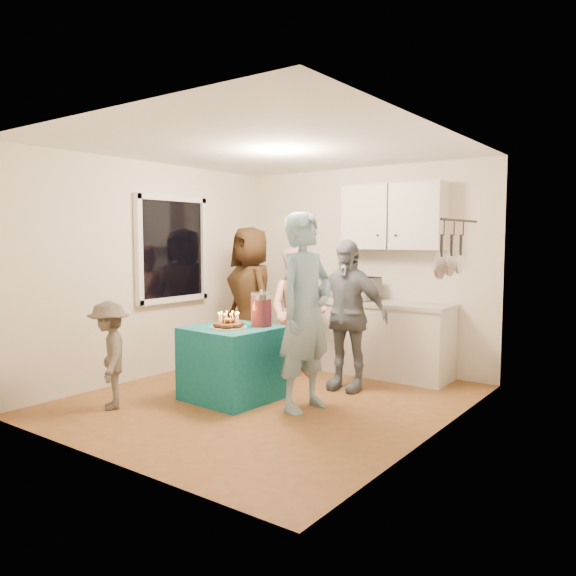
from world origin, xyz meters
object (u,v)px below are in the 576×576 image
Objects in this scene: microwave at (357,288)px; counter at (364,338)px; child_near_left at (109,355)px; man_birthday at (306,312)px; party_table at (233,363)px; woman_back_right at (346,315)px; punch_jar at (261,310)px; woman_back_left at (251,298)px; woman_back_center at (298,312)px.

counter is at bearing 2.63° from microwave.
counter is 3.13m from child_near_left.
man_birthday is at bearing -74.25° from microwave.
microwave is 3.13m from child_near_left.
woman_back_right is at bearing 53.40° from party_table.
punch_jar is 1.59m from child_near_left.
child_near_left reaches higher than counter.
microwave is at bearing 180.00° from counter.
man_birthday is (0.82, 0.14, 0.59)m from party_table.
woman_back_left reaches higher than woman_back_right.
woman_back_right is at bearing -25.47° from woman_back_center.
counter is 0.64m from microwave.
microwave is 0.49× the size of child_near_left.
counter is 1.76m from punch_jar.
party_table is at bearing 105.06° from man_birthday.
counter is 1.31× the size of woman_back_right.
child_near_left is at bearing -131.44° from woman_back_right.
woman_back_left is at bearing 167.94° from woman_back_right.
punch_jar is 0.21× the size of woman_back_center.
woman_back_left is at bearing 126.17° from child_near_left.
man_birthday is (0.40, -1.73, -0.09)m from microwave.
woman_back_center is 1.49× the size of child_near_left.
man_birthday is 1.99m from child_near_left.
woman_back_right reaches higher than child_near_left.
woman_back_right is (0.23, -0.85, 0.41)m from counter.
man_birthday reaches higher than child_near_left.
party_table is at bearing -132.24° from punch_jar.
microwave reaches higher than party_table.
counter is 2.59× the size of party_table.
party_table is (-0.53, -1.88, -0.05)m from counter.
counter is 1.13× the size of man_birthday.
woman_back_left is at bearing -149.84° from microwave.
woman_back_right reaches higher than party_table.
child_near_left is at bearing -109.81° from microwave.
microwave is (-0.11, 0.00, 0.63)m from counter.
microwave is 0.62× the size of party_table.
child_near_left is at bearing -128.69° from punch_jar.
microwave is 0.29× the size of woman_back_left.
punch_jar is (-0.22, -1.65, -0.13)m from microwave.
man_birthday is 1.96m from woman_back_left.
counter reaches higher than party_table.
counter is 0.97m from woman_back_right.
punch_jar is at bearing 86.50° from child_near_left.
microwave is at bearing 45.27° from woman_back_center.
woman_back_center is 0.95× the size of woman_back_right.
woman_back_left is 1.71× the size of child_near_left.
microwave is 0.85m from woman_back_center.
child_near_left is (-0.76, -0.98, 0.15)m from party_table.
microwave is 0.27× the size of man_birthday.
microwave reaches higher than punch_jar.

